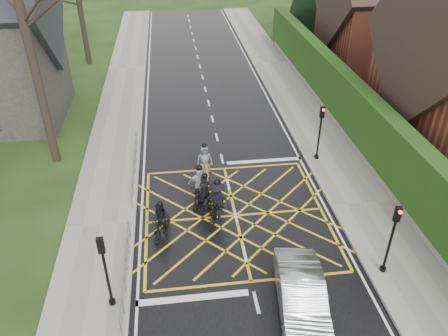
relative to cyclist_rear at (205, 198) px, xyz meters
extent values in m
plane|color=black|center=(1.30, -0.64, -0.64)|extent=(120.00, 120.00, 0.00)
cube|color=black|center=(1.30, -0.64, -0.63)|extent=(9.00, 80.00, 0.01)
cube|color=gray|center=(7.30, -0.64, -0.56)|extent=(3.00, 80.00, 0.15)
cube|color=gray|center=(-4.70, -0.64, -0.56)|extent=(3.00, 80.00, 0.15)
cube|color=slate|center=(9.05, 5.36, -0.29)|extent=(0.50, 38.00, 0.70)
cube|color=#15370F|center=(9.05, 5.36, 1.46)|extent=(0.90, 38.00, 2.80)
cube|color=brown|center=(16.05, 17.36, 2.36)|extent=(9.00, 8.00, 6.00)
cylinder|color=black|center=(12.05, 25.36, -0.04)|extent=(0.50, 0.50, 1.20)
cylinder|color=black|center=(-7.70, 5.36, 4.86)|extent=(0.44, 0.44, 11.00)
cylinder|color=black|center=(-8.70, 13.36, 5.36)|extent=(0.44, 0.44, 12.00)
cylinder|color=black|center=(-8.00, 21.36, 4.36)|extent=(0.44, 0.44, 10.00)
cylinder|color=slate|center=(-3.35, -4.14, 0.36)|extent=(0.05, 5.00, 0.05)
cylinder|color=slate|center=(-3.35, -4.14, -0.09)|extent=(0.04, 5.00, 0.04)
cylinder|color=slate|center=(-3.35, -6.64, -0.14)|extent=(0.04, 0.04, 1.00)
cylinder|color=slate|center=(-3.35, -1.64, -0.14)|extent=(0.04, 0.04, 1.00)
cylinder|color=slate|center=(-3.35, 3.36, 0.36)|extent=(0.05, 6.00, 0.05)
cylinder|color=slate|center=(-3.35, 3.36, -0.09)|extent=(0.04, 6.00, 0.04)
cylinder|color=slate|center=(-3.35, 0.36, -0.14)|extent=(0.04, 0.04, 1.00)
cylinder|color=slate|center=(-3.35, 6.36, -0.14)|extent=(0.04, 0.04, 1.00)
cylinder|color=black|center=(6.40, 3.56, 0.86)|extent=(0.10, 0.10, 3.00)
cylinder|color=black|center=(6.40, 3.56, -0.49)|extent=(0.24, 0.24, 0.30)
cube|color=black|center=(6.40, 3.56, 2.26)|extent=(0.22, 0.16, 0.62)
sphere|color=#FF0C0C|center=(6.40, 3.44, 2.44)|extent=(0.14, 0.14, 0.14)
cylinder|color=black|center=(6.40, -4.84, 0.86)|extent=(0.10, 0.10, 3.00)
cylinder|color=black|center=(6.40, -4.84, -0.49)|extent=(0.24, 0.24, 0.30)
cube|color=black|center=(6.40, -4.84, 2.26)|extent=(0.22, 0.16, 0.62)
sphere|color=#FF0C0C|center=(6.40, -4.96, 2.44)|extent=(0.14, 0.14, 0.14)
cylinder|color=black|center=(-3.80, -5.14, 0.86)|extent=(0.10, 0.10, 3.00)
cylinder|color=black|center=(-3.80, -5.14, -0.49)|extent=(0.24, 0.24, 0.30)
cube|color=black|center=(-3.80, -5.14, 2.26)|extent=(0.22, 0.16, 0.62)
sphere|color=#FF0C0C|center=(-3.80, -5.02, 2.44)|extent=(0.14, 0.14, 0.14)
imported|color=black|center=(0.00, -0.03, -0.11)|extent=(1.47, 2.13, 1.06)
imported|color=black|center=(0.00, 0.07, 0.26)|extent=(0.78, 0.66, 1.80)
sphere|color=black|center=(0.00, 0.07, 1.19)|extent=(0.28, 0.28, 0.28)
imported|color=black|center=(-2.00, -1.59, -0.11)|extent=(1.12, 1.83, 1.06)
imported|color=black|center=(-2.00, -1.49, 0.17)|extent=(0.96, 0.86, 1.62)
sphere|color=black|center=(-2.00, -1.49, 1.01)|extent=(0.25, 0.25, 0.25)
imported|color=black|center=(0.46, -0.78, -0.07)|extent=(1.50, 2.29, 1.14)
imported|color=black|center=(0.46, -0.68, 0.33)|extent=(1.43, 1.13, 1.93)
sphere|color=black|center=(0.46, -0.68, 1.31)|extent=(0.30, 0.30, 0.30)
imported|color=black|center=(-0.21, 0.50, -0.01)|extent=(1.33, 2.14, 1.25)
imported|color=silver|center=(-0.21, 0.60, 0.32)|extent=(1.21, 0.86, 1.91)
sphere|color=black|center=(-0.21, 0.60, 1.29)|extent=(0.30, 0.30, 0.30)
imported|color=orange|center=(0.23, 2.88, -0.14)|extent=(0.82, 1.94, 0.99)
imported|color=slate|center=(0.23, 2.98, 0.20)|extent=(0.87, 0.60, 1.68)
sphere|color=black|center=(0.23, 2.98, 1.06)|extent=(0.26, 0.26, 0.26)
imported|color=#AFB1B6|center=(2.75, -6.20, 0.08)|extent=(2.05, 4.52, 1.44)
camera|label=1|loc=(-1.20, -16.00, 11.90)|focal=35.00mm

